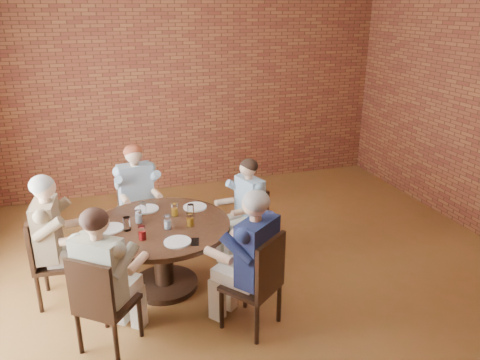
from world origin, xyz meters
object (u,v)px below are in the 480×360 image
object	(u,v)px
chair_e	(259,280)
diner_e	(251,261)
dining_table	(162,243)
smartphone	(195,242)
diner_c	(56,240)
diner_a	(246,211)
chair_b	(137,207)
chair_a	(251,220)
diner_d	(105,280)
diner_b	(138,198)
chair_d	(101,301)
chair_c	(48,256)

from	to	relation	value
chair_e	diner_e	distance (m)	0.19
dining_table	smartphone	xyz separation A→B (m)	(0.25, -0.49, 0.23)
diner_c	diner_e	distance (m)	1.97
diner_a	smartphone	size ratio (longest dim) A/B	8.44
diner_a	smartphone	bearing A→B (deg)	-61.06
chair_b	diner_c	bearing A→B (deg)	-139.97
chair_e	chair_a	bearing A→B (deg)	-143.28
diner_d	chair_e	bearing A→B (deg)	-150.01
diner_c	diner_e	size ratio (longest dim) A/B	0.98
diner_b	diner_e	size ratio (longest dim) A/B	0.95
chair_d	diner_e	bearing A→B (deg)	-143.93
dining_table	diner_e	xyz separation A→B (m)	(0.67, -0.89, 0.16)
chair_b	smartphone	distance (m)	1.63
diner_a	chair_c	size ratio (longest dim) A/B	1.31
diner_d	diner_e	distance (m)	1.28
diner_e	smartphone	bearing A→B (deg)	-80.24
chair_a	diner_a	xyz separation A→B (m)	(-0.07, -0.02, 0.14)
diner_e	diner_b	bearing A→B (deg)	-104.15
dining_table	chair_d	size ratio (longest dim) A/B	1.51
diner_d	chair_e	xyz separation A→B (m)	(1.33, -0.20, -0.15)
chair_a	diner_e	bearing A→B (deg)	-35.82
smartphone	diner_e	bearing A→B (deg)	-29.66
diner_b	diner_d	world-z (taller)	diner_d
diner_c	diner_d	world-z (taller)	diner_c
chair_d	smartphone	size ratio (longest dim) A/B	6.42
diner_a	diner_e	distance (m)	1.24
chair_b	chair_e	size ratio (longest dim) A/B	0.96
diner_e	smartphone	size ratio (longest dim) A/B	9.38
diner_b	diner_d	xyz separation A→B (m)	(-0.48, -1.76, 0.02)
chair_b	chair_e	world-z (taller)	chair_e
chair_b	chair_c	size ratio (longest dim) A/B	0.98
chair_c	chair_d	world-z (taller)	chair_c
dining_table	chair_c	world-z (taller)	chair_c
chair_d	smartphone	xyz separation A→B (m)	(0.90, 0.34, 0.24)
diner_a	chair_b	world-z (taller)	diner_a
chair_c	chair_b	bearing A→B (deg)	-39.57
chair_a	chair_e	world-z (taller)	chair_e
chair_e	smartphone	bearing A→B (deg)	-81.58
diner_d	chair_a	bearing A→B (deg)	-109.08
diner_b	diner_e	world-z (taller)	diner_e
chair_a	dining_table	bearing A→B (deg)	-90.00
chair_b	diner_b	xyz separation A→B (m)	(0.01, -0.08, 0.15)
diner_b	smartphone	distance (m)	1.53
diner_c	chair_e	xyz separation A→B (m)	(1.75, -1.07, -0.16)
diner_e	diner_a	bearing A→B (deg)	-143.86
chair_e	smartphone	xyz separation A→B (m)	(-0.48, 0.47, 0.23)
diner_c	smartphone	world-z (taller)	diner_c
diner_d	chair_e	size ratio (longest dim) A/B	1.40
chair_b	smartphone	world-z (taller)	chair_b
diner_a	diner_e	size ratio (longest dim) A/B	0.90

